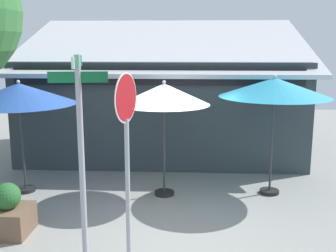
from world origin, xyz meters
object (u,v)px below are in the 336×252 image
Objects in this scene: street_sign_post at (81,141)px; patio_umbrella_ivory_center at (164,95)px; stop_sign at (127,137)px; patio_umbrella_royal_blue_left at (19,94)px; sidewalk_planter at (8,214)px; patio_umbrella_teal_right at (275,88)px.

street_sign_post is 1.24× the size of patio_umbrella_ivory_center.
patio_umbrella_royal_blue_left is at bearing 132.77° from stop_sign.
patio_umbrella_ivory_center is 3.90m from sidewalk_planter.
stop_sign reaches higher than patio_umbrella_teal_right.
street_sign_post reaches higher than sidewalk_planter.
patio_umbrella_royal_blue_left is at bearing -178.07° from patio_umbrella_teal_right.
patio_umbrella_royal_blue_left is 1.00× the size of patio_umbrella_ivory_center.
stop_sign is at bearing -7.03° from street_sign_post.
patio_umbrella_ivory_center is (0.34, 3.10, 0.24)m from stop_sign.
patio_umbrella_teal_right is at bearing 5.47° from patio_umbrella_ivory_center.
sidewalk_planter is at bearing -155.42° from patio_umbrella_teal_right.
street_sign_post is 1.08× the size of stop_sign.
stop_sign is at bearing -47.23° from patio_umbrella_royal_blue_left.
street_sign_post is 0.71m from stop_sign.
patio_umbrella_teal_right is (3.46, 3.25, 0.47)m from street_sign_post.
stop_sign is 4.34m from patio_umbrella_teal_right.
stop_sign is 3.13m from patio_umbrella_ivory_center.
patio_umbrella_ivory_center is at bearing 70.98° from street_sign_post.
stop_sign is at bearing -23.19° from sidewalk_planter.
patio_umbrella_teal_right reaches higher than patio_umbrella_ivory_center.
street_sign_post is 2.46m from sidewalk_planter.
patio_umbrella_ivory_center is 0.96× the size of patio_umbrella_teal_right.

